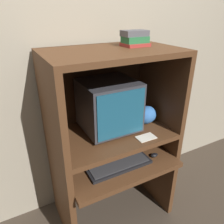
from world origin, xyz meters
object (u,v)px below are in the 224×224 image
keyboard (120,166)px  mouse (154,155)px  crt_monitor (109,105)px  book_stack (135,39)px  snack_bag (146,115)px

keyboard → mouse: 0.30m
crt_monitor → mouse: bearing=-40.4°
mouse → book_stack: bearing=105.4°
keyboard → snack_bag: snack_bag is taller
crt_monitor → keyboard: crt_monitor is taller
keyboard → snack_bag: bearing=26.7°
keyboard → book_stack: size_ratio=2.76×
crt_monitor → mouse: size_ratio=6.37×
snack_bag → book_stack: 0.59m
mouse → book_stack: book_stack is taller
snack_bag → book_stack: size_ratio=1.01×
mouse → snack_bag: bearing=79.1°
keyboard → mouse: (0.30, -0.01, 0.00)m
keyboard → snack_bag: size_ratio=2.74×
snack_bag → mouse: bearing=-100.9°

